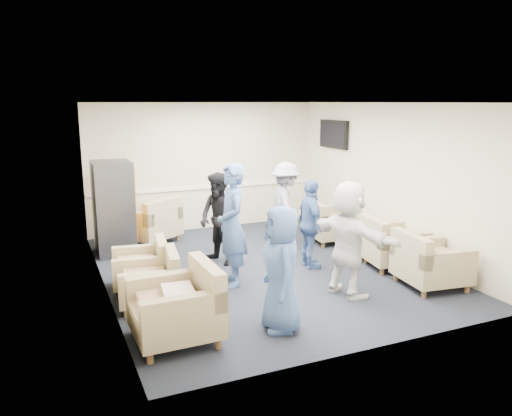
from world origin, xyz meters
name	(u,v)px	position (x,y,z in m)	size (l,w,h in m)	color
floor	(262,268)	(0.00, 0.00, 0.00)	(6.00, 6.00, 0.00)	black
ceiling	(263,103)	(0.00, 0.00, 2.70)	(6.00, 6.00, 0.00)	silver
back_wall	(205,167)	(0.00, 3.00, 1.35)	(5.00, 0.02, 2.70)	beige
front_wall	(377,232)	(0.00, -3.00, 1.35)	(5.00, 0.02, 2.70)	beige
left_wall	(101,200)	(-2.50, 0.00, 1.35)	(0.02, 6.00, 2.70)	beige
right_wall	(389,179)	(2.50, 0.00, 1.35)	(0.02, 6.00, 2.70)	beige
chair_rail	(206,187)	(0.00, 2.98, 0.90)	(4.98, 0.04, 0.06)	white
tv	(334,134)	(2.44, 1.80, 2.05)	(0.10, 1.00, 0.58)	black
armchair_left_near	(180,309)	(-1.90, -1.93, 0.38)	(0.97, 0.97, 0.76)	#988662
armchair_left_mid	(153,283)	(-1.98, -0.78, 0.31)	(0.89, 0.89, 0.63)	#988662
armchair_left_far	(144,268)	(-1.97, -0.11, 0.31)	(0.88, 0.88, 0.62)	#988662
armchair_right_near	(428,264)	(1.92, -1.75, 0.36)	(0.99, 0.99, 0.71)	#988662
armchair_right_midnear	(389,246)	(1.99, -0.74, 0.36)	(1.04, 1.04, 0.72)	#988662
armchair_right_midfar	(367,239)	(1.99, -0.15, 0.32)	(0.82, 0.82, 0.63)	#988662
armchair_right_far	(329,225)	(1.88, 0.97, 0.34)	(0.94, 0.94, 0.69)	#988662
armchair_corner	(152,224)	(-1.35, 2.29, 0.38)	(1.31, 1.31, 0.76)	#988662
vending_machine	(114,208)	(-2.09, 1.89, 0.84)	(0.68, 0.80, 1.68)	#4D4C54
backpack	(165,269)	(-1.65, -0.14, 0.25)	(0.34, 0.29, 0.49)	black
pillow	(178,294)	(-1.92, -1.94, 0.57)	(0.45, 0.34, 0.13)	silver
person_front_left	(281,269)	(-0.71, -2.15, 0.77)	(0.75, 0.49, 1.53)	#405F99
person_mid_left	(232,225)	(-0.71, -0.48, 0.92)	(0.67, 0.44, 1.84)	#405F99
person_back_left	(219,219)	(-0.56, 0.53, 0.78)	(0.76, 0.59, 1.56)	black
person_back_right	(286,205)	(0.93, 0.98, 0.81)	(1.05, 0.60, 1.62)	beige
person_mid_right	(310,224)	(0.76, -0.25, 0.74)	(0.87, 0.36, 1.49)	#405F99
person_front_right	(348,239)	(0.65, -1.52, 0.83)	(1.53, 0.49, 1.65)	white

